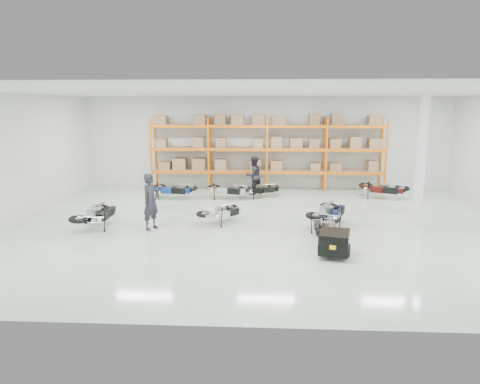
# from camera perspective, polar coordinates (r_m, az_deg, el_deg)

# --- Properties ---
(room) EXTENTS (18.00, 18.00, 18.00)m
(room) POSITION_cam_1_polar(r_m,az_deg,el_deg) (14.44, 3.86, 4.18)
(room) COLOR silver
(room) RESTS_ON ground
(pallet_rack) EXTENTS (11.28, 0.98, 3.62)m
(pallet_rack) POSITION_cam_1_polar(r_m,az_deg,el_deg) (20.86, 3.61, 6.44)
(pallet_rack) COLOR orange
(pallet_rack) RESTS_ON ground
(structural_column) EXTENTS (0.25, 0.25, 4.50)m
(structural_column) POSITION_cam_1_polar(r_m,az_deg,el_deg) (15.89, 22.98, 3.96)
(structural_column) COLOR white
(structural_column) RESTS_ON ground
(moto_blue_centre) EXTENTS (1.68, 2.16, 1.25)m
(moto_blue_centre) POSITION_cam_1_polar(r_m,az_deg,el_deg) (15.02, 11.84, -2.20)
(moto_blue_centre) COLOR #061444
(moto_blue_centre) RESTS_ON ground
(moto_silver_left) EXTENTS (1.65, 1.75, 1.04)m
(moto_silver_left) POSITION_cam_1_polar(r_m,az_deg,el_deg) (15.05, -2.44, -2.32)
(moto_silver_left) COLOR silver
(moto_silver_left) RESTS_ON ground
(moto_black_far_left) EXTENTS (1.07, 1.96, 1.23)m
(moto_black_far_left) POSITION_cam_1_polar(r_m,az_deg,el_deg) (15.27, -18.59, -2.38)
(moto_black_far_left) COLOR black
(moto_black_far_left) RESTS_ON ground
(moto_touring_right) EXTENTS (1.01, 1.72, 1.06)m
(moto_touring_right) POSITION_cam_1_polar(r_m,az_deg,el_deg) (13.53, 11.39, -4.08)
(moto_touring_right) COLOR black
(moto_touring_right) RESTS_ON ground
(trailer) EXTENTS (0.99, 1.69, 0.69)m
(trailer) POSITION_cam_1_polar(r_m,az_deg,el_deg) (12.05, 12.46, -6.56)
(trailer) COLOR black
(trailer) RESTS_ON ground
(moto_back_a) EXTENTS (1.94, 1.22, 1.17)m
(moto_back_a) POSITION_cam_1_polar(r_m,az_deg,el_deg) (19.21, -8.90, 0.75)
(moto_back_a) COLOR navy
(moto_back_a) RESTS_ON ground
(moto_back_b) EXTENTS (1.90, 1.23, 1.14)m
(moto_back_b) POSITION_cam_1_polar(r_m,az_deg,el_deg) (18.94, -1.61, 0.69)
(moto_back_b) COLOR #A4A8AD
(moto_back_b) RESTS_ON ground
(moto_back_c) EXTENTS (1.79, 1.27, 1.05)m
(moto_back_c) POSITION_cam_1_polar(r_m,az_deg,el_deg) (19.26, 2.74, 0.74)
(moto_back_c) COLOR black
(moto_back_c) RESTS_ON ground
(moto_back_d) EXTENTS (2.11, 1.64, 1.23)m
(moto_back_d) POSITION_cam_1_polar(r_m,az_deg,el_deg) (20.07, 18.51, 0.83)
(moto_back_d) COLOR #390B0C
(moto_back_d) RESTS_ON ground
(person_left) EXTENTS (0.72, 0.82, 1.89)m
(person_left) POSITION_cam_1_polar(r_m,az_deg,el_deg) (14.48, -11.80, -1.27)
(person_left) COLOR #212028
(person_left) RESTS_ON ground
(person_back) EXTENTS (1.10, 1.07, 1.79)m
(person_back) POSITION_cam_1_polar(r_m,az_deg,el_deg) (19.84, 1.81, 2.23)
(person_back) COLOR black
(person_back) RESTS_ON ground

